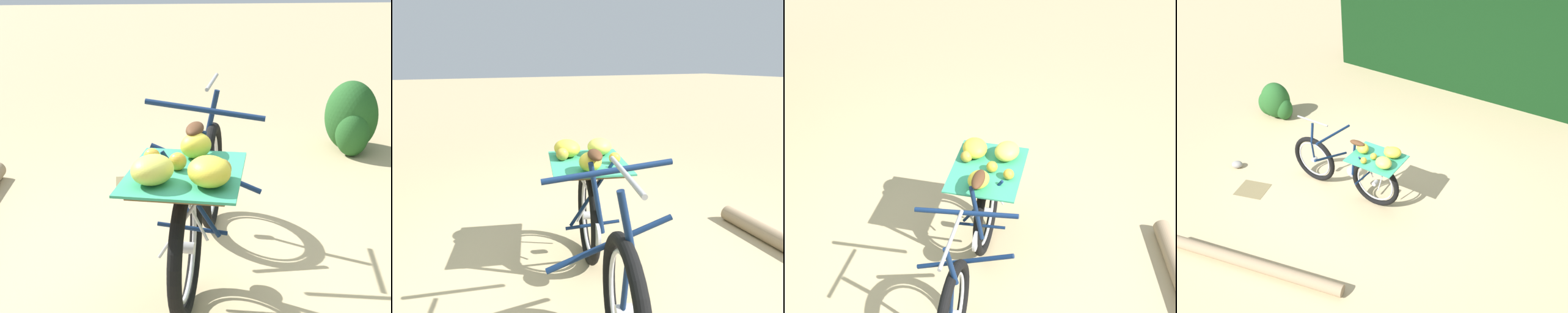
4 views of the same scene
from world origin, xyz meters
TOP-DOWN VIEW (x-y plane):
  - ground_plane at (0.00, 0.00)m, footprint 60.00×60.00m
  - bicycle at (-0.11, -0.17)m, footprint 1.79×0.91m

SIDE VIEW (x-z plane):
  - ground_plane at x=0.00m, z-range 0.00..0.00m
  - bicycle at x=-0.11m, z-range -0.04..1.00m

